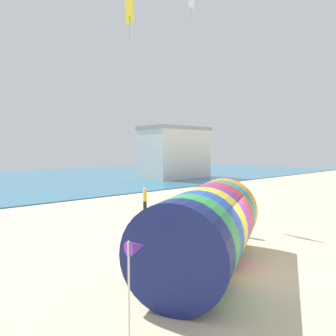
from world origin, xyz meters
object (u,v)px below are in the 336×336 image
kite_yellow_diamond (129,11)px  cooler_box (233,238)px  giant_inflatable_tube (206,228)px  kite_white_diamond (191,0)px  kite_handler (238,219)px  beach_flag (136,251)px  bystander_mid_beach (145,200)px

kite_yellow_diamond → cooler_box: size_ratio=5.45×
giant_inflatable_tube → kite_white_diamond: (9.98, 10.31, 14.32)m
kite_handler → kite_white_diamond: size_ratio=0.78×
giant_inflatable_tube → kite_yellow_diamond: 17.48m
beach_flag → cooler_box: (7.90, 3.02, -1.83)m
bystander_mid_beach → beach_flag: beach_flag is taller
bystander_mid_beach → cooler_box: (-0.98, -7.89, -0.75)m
giant_inflatable_tube → cooler_box: 4.03m
kite_handler → cooler_box: kite_handler is taller
kite_handler → kite_yellow_diamond: kite_yellow_diamond is taller
beach_flag → giant_inflatable_tube: bearing=20.7°
kite_white_diamond → bystander_mid_beach: bearing=-169.1°
cooler_box → kite_white_diamond: bearing=54.3°
kite_handler → bystander_mid_beach: 7.32m
beach_flag → cooler_box: size_ratio=4.37×
bystander_mid_beach → beach_flag: 14.10m
giant_inflatable_tube → bystander_mid_beach: (4.53, 9.26, -0.57)m
kite_handler → beach_flag: size_ratio=0.72×
cooler_box → kite_handler: bearing=27.4°
cooler_box → giant_inflatable_tube: bearing=-158.9°
kite_handler → bystander_mid_beach: (-0.13, 7.32, 0.10)m
giant_inflatable_tube → kite_white_diamond: size_ratio=3.72×
kite_handler → kite_white_diamond: (5.33, 8.37, 14.99)m
kite_handler → kite_white_diamond: bearing=57.5°
giant_inflatable_tube → cooler_box: giant_inflatable_tube is taller
bystander_mid_beach → cooler_box: bearing=-97.1°
kite_yellow_diamond → bystander_mid_beach: size_ratio=1.57×
bystander_mid_beach → beach_flag: size_ratio=0.79×
kite_yellow_diamond → kite_handler: bearing=-91.3°
kite_yellow_diamond → cooler_box: bearing=-97.5°
kite_handler → beach_flag: bearing=-158.3°
kite_handler → bystander_mid_beach: bearing=91.0°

